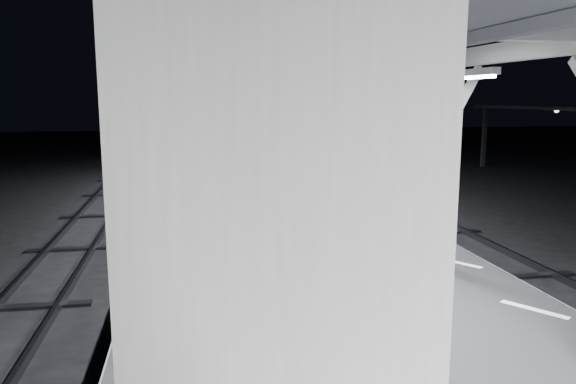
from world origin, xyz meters
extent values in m
cube|color=black|center=(0.00, 0.00, 0.50)|extent=(6.00, 50.00, 1.00)
cube|color=silver|center=(-2.45, 0.00, 1.00)|extent=(1.00, 48.00, 0.01)
cube|color=silver|center=(2.45, 0.00, 1.00)|extent=(1.00, 48.00, 0.01)
cube|color=silver|center=(-2.00, -5.45, 3.75)|extent=(0.10, 0.99, 0.99)
cube|color=silver|center=(-2.00, -2.00, 2.60)|extent=(0.22, 0.22, 3.20)
cube|color=silver|center=(-2.00, -2.00, 4.26)|extent=(0.40, 0.40, 0.12)
cube|color=silver|center=(-2.00, -1.45, 3.75)|extent=(0.10, 0.99, 0.99)
cube|color=silver|center=(-2.00, -2.55, 3.75)|extent=(0.10, 0.99, 0.99)
cube|color=silver|center=(-2.00, 2.00, 2.60)|extent=(0.22, 0.22, 3.20)
cube|color=silver|center=(-2.00, 2.00, 4.26)|extent=(0.40, 0.40, 0.12)
cube|color=gold|center=(-2.00, 2.00, 1.18)|extent=(0.26, 0.26, 0.30)
cube|color=silver|center=(-2.00, 2.55, 3.75)|extent=(0.10, 0.99, 0.99)
cube|color=silver|center=(-2.00, 1.45, 3.75)|extent=(0.10, 0.99, 0.99)
cube|color=silver|center=(-2.00, 6.00, 2.60)|extent=(0.22, 0.22, 3.20)
cube|color=silver|center=(-2.00, 6.00, 4.26)|extent=(0.40, 0.40, 0.12)
cube|color=silver|center=(-2.00, 6.55, 3.75)|extent=(0.10, 0.99, 0.99)
cube|color=silver|center=(-2.00, 5.45, 3.75)|extent=(0.10, 0.99, 0.99)
cube|color=silver|center=(-2.00, 10.00, 2.60)|extent=(0.22, 0.22, 3.20)
cube|color=silver|center=(-2.00, 10.00, 4.26)|extent=(0.40, 0.40, 0.12)
cube|color=silver|center=(-2.00, 10.55, 3.75)|extent=(0.10, 0.99, 0.99)
cube|color=silver|center=(-2.00, 9.45, 3.75)|extent=(0.10, 0.99, 0.99)
cube|color=silver|center=(-2.00, 14.00, 2.60)|extent=(0.22, 0.22, 3.20)
cube|color=silver|center=(-2.00, 14.00, 4.26)|extent=(0.40, 0.40, 0.12)
cube|color=gold|center=(-2.00, 14.00, 1.18)|extent=(0.26, 0.26, 0.30)
cube|color=silver|center=(-2.00, 14.55, 3.75)|extent=(0.10, 0.99, 0.99)
cube|color=silver|center=(-2.00, 13.45, 3.75)|extent=(0.10, 0.99, 0.99)
cube|color=silver|center=(-2.00, 18.00, 2.60)|extent=(0.22, 0.22, 3.20)
cube|color=silver|center=(-2.00, 18.00, 4.26)|extent=(0.40, 0.40, 0.12)
cube|color=silver|center=(-2.00, 18.55, 3.75)|extent=(0.10, 0.99, 0.99)
cube|color=silver|center=(-2.00, 17.45, 3.75)|extent=(0.10, 0.99, 0.99)
cube|color=silver|center=(-2.00, 22.00, 2.60)|extent=(0.22, 0.22, 3.20)
cube|color=silver|center=(-2.00, 22.00, 4.26)|extent=(0.40, 0.40, 0.12)
cube|color=silver|center=(-2.00, 22.55, 3.75)|extent=(0.10, 0.99, 0.99)
cube|color=silver|center=(-2.00, 21.45, 3.75)|extent=(0.10, 0.99, 0.99)
cube|color=silver|center=(2.00, 2.00, 2.60)|extent=(0.22, 0.22, 3.20)
cube|color=silver|center=(2.00, 2.00, 4.26)|extent=(0.40, 0.40, 0.12)
cube|color=gold|center=(2.00, 2.00, 1.18)|extent=(0.26, 0.26, 0.30)
cube|color=silver|center=(2.00, 2.55, 3.75)|extent=(0.10, 0.99, 0.99)
cube|color=silver|center=(2.00, 1.45, 3.75)|extent=(0.10, 0.99, 0.99)
cube|color=silver|center=(2.00, 6.00, 2.60)|extent=(0.22, 0.22, 3.20)
cube|color=silver|center=(2.00, 6.00, 4.26)|extent=(0.40, 0.40, 0.12)
cube|color=silver|center=(2.00, 6.55, 3.75)|extent=(0.10, 0.99, 0.99)
cube|color=silver|center=(2.00, 5.45, 3.75)|extent=(0.10, 0.99, 0.99)
cube|color=silver|center=(2.00, 10.00, 2.60)|extent=(0.22, 0.22, 3.20)
cube|color=silver|center=(2.00, 10.00, 4.26)|extent=(0.40, 0.40, 0.12)
cube|color=silver|center=(2.00, 10.55, 3.75)|extent=(0.10, 0.99, 0.99)
cube|color=silver|center=(2.00, 9.45, 3.75)|extent=(0.10, 0.99, 0.99)
cube|color=silver|center=(2.00, 14.00, 2.60)|extent=(0.22, 0.22, 3.20)
cube|color=silver|center=(2.00, 14.00, 4.26)|extent=(0.40, 0.40, 0.12)
cube|color=gold|center=(2.00, 14.00, 1.18)|extent=(0.26, 0.26, 0.30)
cube|color=silver|center=(2.00, 14.55, 3.75)|extent=(0.10, 0.99, 0.99)
cube|color=silver|center=(2.00, 13.45, 3.75)|extent=(0.10, 0.99, 0.99)
cube|color=silver|center=(2.00, 18.00, 2.60)|extent=(0.22, 0.22, 3.20)
cube|color=silver|center=(2.00, 18.00, 4.26)|extent=(0.40, 0.40, 0.12)
cube|color=silver|center=(2.00, 18.55, 3.75)|extent=(0.10, 0.99, 0.99)
cube|color=silver|center=(2.00, 17.45, 3.75)|extent=(0.10, 0.99, 0.99)
cube|color=silver|center=(2.00, 22.00, 2.60)|extent=(0.22, 0.22, 3.20)
cube|color=silver|center=(2.00, 22.00, 4.26)|extent=(0.40, 0.40, 0.12)
cube|color=silver|center=(2.00, 22.55, 3.75)|extent=(0.10, 0.99, 0.99)
cube|color=silver|center=(2.00, 21.45, 3.75)|extent=(0.10, 0.99, 0.99)
cube|color=silver|center=(-2.00, 0.00, 4.38)|extent=(0.18, 48.00, 0.24)
cube|color=silver|center=(2.00, 0.00, 4.38)|extent=(0.18, 48.00, 0.24)
cube|color=silver|center=(0.00, -2.00, 4.38)|extent=(4.20, 0.14, 0.20)
cube|color=silver|center=(0.00, 2.00, 4.38)|extent=(4.20, 0.14, 0.20)
cube|color=silver|center=(0.00, 6.00, 4.38)|extent=(4.20, 0.14, 0.20)
cube|color=silver|center=(0.00, 10.00, 4.38)|extent=(4.20, 0.14, 0.20)
cube|color=silver|center=(0.00, 14.00, 4.38)|extent=(4.20, 0.14, 0.20)
cube|color=silver|center=(0.00, 18.00, 4.38)|extent=(4.20, 0.14, 0.20)
cube|color=silver|center=(0.00, 22.00, 4.38)|extent=(4.20, 0.14, 0.20)
cube|color=#53555B|center=(1.30, 0.00, 4.92)|extent=(2.80, 49.00, 1.45)
cube|color=silver|center=(-1.30, -4.00, 4.10)|extent=(0.10, 1.35, 0.08)
cube|color=white|center=(-1.30, -4.00, 4.05)|extent=(0.05, 1.25, 0.05)
cube|color=silver|center=(-1.30, 0.00, 4.10)|extent=(0.10, 1.35, 0.08)
cube|color=white|center=(-1.30, 0.00, 4.05)|extent=(0.05, 1.25, 0.05)
cube|color=silver|center=(-1.30, 4.00, 4.10)|extent=(0.10, 1.35, 0.08)
cube|color=white|center=(-1.30, 4.00, 4.05)|extent=(0.05, 1.25, 0.05)
cube|color=silver|center=(-1.30, 8.00, 4.10)|extent=(0.10, 1.35, 0.08)
cube|color=white|center=(-1.30, 8.00, 4.05)|extent=(0.05, 1.25, 0.05)
cube|color=silver|center=(-1.30, 12.00, 4.10)|extent=(0.10, 1.35, 0.08)
cube|color=white|center=(-1.30, 12.00, 4.05)|extent=(0.05, 1.25, 0.05)
cube|color=silver|center=(-1.30, 16.00, 4.10)|extent=(0.10, 1.35, 0.08)
cube|color=white|center=(-1.30, 16.00, 4.05)|extent=(0.05, 1.25, 0.05)
cube|color=silver|center=(-1.30, 20.00, 4.10)|extent=(0.10, 1.35, 0.08)
cube|color=white|center=(-1.30, 20.00, 4.05)|extent=(0.05, 1.25, 0.05)
cube|color=silver|center=(1.30, 0.00, 4.10)|extent=(0.10, 1.35, 0.08)
cube|color=white|center=(1.30, 0.00, 4.05)|extent=(0.05, 1.25, 0.05)
cube|color=silver|center=(1.30, 4.00, 4.10)|extent=(0.10, 1.35, 0.08)
cube|color=white|center=(1.30, 4.00, 4.05)|extent=(0.05, 1.25, 0.05)
cube|color=silver|center=(1.30, 8.00, 4.10)|extent=(0.10, 1.35, 0.08)
cube|color=white|center=(1.30, 8.00, 4.05)|extent=(0.05, 1.25, 0.05)
cube|color=silver|center=(1.30, 12.00, 4.10)|extent=(0.10, 1.35, 0.08)
cube|color=white|center=(1.30, 12.00, 4.05)|extent=(0.05, 1.25, 0.05)
cube|color=silver|center=(1.30, 16.00, 4.10)|extent=(0.10, 1.35, 0.08)
cube|color=white|center=(1.30, 16.00, 4.05)|extent=(0.05, 1.25, 0.05)
cube|color=silver|center=(1.30, 20.00, 4.10)|extent=(0.10, 1.35, 0.08)
cube|color=white|center=(1.30, 20.00, 4.05)|extent=(0.05, 1.25, 0.05)
cylinder|color=black|center=(-0.76, 4.27, 4.02)|extent=(0.02, 0.02, 0.36)
cube|color=red|center=(-0.76, 4.27, 3.67)|extent=(0.50, 0.03, 0.35)
cube|color=white|center=(-0.76, 4.27, 3.67)|extent=(0.44, 0.04, 0.29)
cylinder|color=black|center=(0.91, 10.76, 4.02)|extent=(0.02, 0.02, 0.36)
cube|color=red|center=(0.91, 10.76, 3.67)|extent=(0.50, 0.03, 0.35)
cube|color=white|center=(0.91, 10.76, 3.67)|extent=(0.44, 0.05, 0.29)
cube|color=black|center=(14.00, 22.00, 1.65)|extent=(0.20, 0.20, 3.30)
sphere|color=silver|center=(14.00, 16.00, 3.22)|extent=(0.20, 0.20, 0.20)
sphere|color=silver|center=(14.00, 22.00, 3.22)|extent=(0.20, 0.20, 0.20)
cube|color=black|center=(-0.79, 2.67, 1.03)|extent=(0.65, 0.16, 0.06)
cube|color=black|center=(-1.03, 2.70, 1.25)|extent=(0.17, 0.08, 0.50)
cube|color=black|center=(-0.58, 2.63, 1.25)|extent=(0.16, 0.08, 0.50)
cube|color=black|center=(-0.56, 2.63, 1.72)|extent=(0.18, 0.08, 0.47)
cube|color=black|center=(-0.52, 4.38, 1.03)|extent=(0.65, 0.16, 0.06)
cube|color=black|center=(-0.76, 4.41, 1.25)|extent=(0.17, 0.08, 0.50)
cube|color=black|center=(-0.31, 4.34, 1.25)|extent=(0.16, 0.08, 0.50)
cube|color=black|center=(-0.29, 4.34, 1.72)|extent=(0.18, 0.08, 0.47)
cube|color=brown|center=(-0.87, 3.55, 1.49)|extent=(0.35, 1.64, 0.04)
cube|color=brown|center=(-0.73, 3.53, 1.49)|extent=(0.35, 1.64, 0.04)
cube|color=brown|center=(-0.59, 3.51, 1.49)|extent=(0.35, 1.64, 0.04)
cube|color=brown|center=(-0.45, 3.49, 1.49)|extent=(0.35, 1.64, 0.04)
cube|color=brown|center=(-0.38, 3.48, 1.64)|extent=(0.31, 1.63, 0.10)
cube|color=brown|center=(-0.36, 3.47, 1.78)|extent=(0.31, 1.63, 0.10)
cube|color=brown|center=(-0.34, 3.47, 1.92)|extent=(0.31, 1.63, 0.10)
camera|label=1|loc=(-2.06, -6.44, 3.82)|focal=35.00mm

